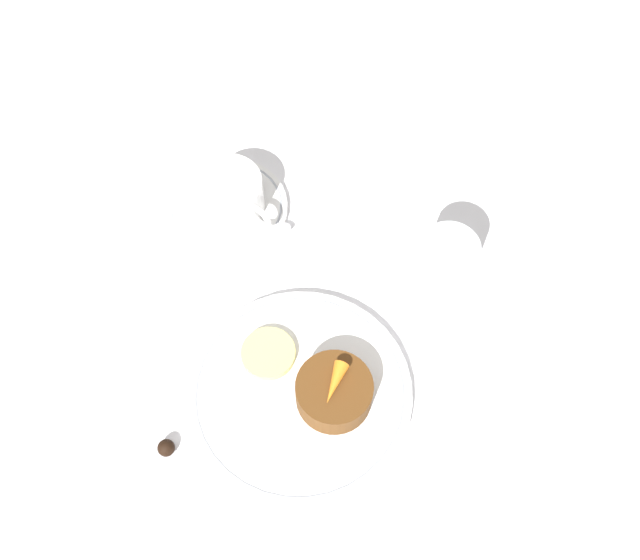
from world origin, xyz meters
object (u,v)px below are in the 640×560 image
object	(u,v)px
coffee_cup	(229,194)
fork	(183,306)
dinner_plate	(300,394)
dessert_cake	(334,392)
wine_glass	(445,265)

from	to	relation	value
coffee_cup	fork	world-z (taller)	coffee_cup
dinner_plate	fork	bearing A→B (deg)	-177.78
coffee_cup	fork	bearing A→B (deg)	-69.95
fork	dessert_cake	xyz separation A→B (m)	(0.21, 0.03, 0.03)
wine_glass	dessert_cake	world-z (taller)	wine_glass
fork	dessert_cake	bearing A→B (deg)	6.98
wine_glass	dinner_plate	bearing A→B (deg)	-100.92
dessert_cake	fork	bearing A→B (deg)	-173.02
dessert_cake	wine_glass	bearing A→B (deg)	88.06
coffee_cup	wine_glass	bearing A→B (deg)	15.58
dinner_plate	wine_glass	world-z (taller)	wine_glass
dinner_plate	dessert_cake	distance (m)	0.04
coffee_cup	wine_glass	world-z (taller)	wine_glass
coffee_cup	fork	xyz separation A→B (m)	(0.05, -0.13, -0.03)
dinner_plate	wine_glass	size ratio (longest dim) A/B	2.28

